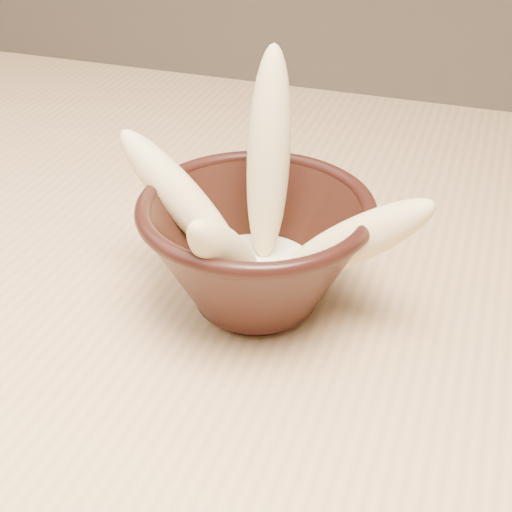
% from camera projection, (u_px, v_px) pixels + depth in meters
% --- Properties ---
extents(table, '(1.20, 0.80, 0.75)m').
position_uv_depth(table, '(289.00, 314.00, 0.69)').
color(table, tan).
rests_on(table, ground).
extents(bowl, '(0.18, 0.18, 0.10)m').
position_uv_depth(bowl, '(256.00, 247.00, 0.55)').
color(bowl, black).
rests_on(bowl, table).
extents(milk_puddle, '(0.10, 0.10, 0.01)m').
position_uv_depth(milk_puddle, '(256.00, 273.00, 0.56)').
color(milk_puddle, '#FEF8CC').
rests_on(milk_puddle, bowl).
extents(banana_upright, '(0.04, 0.08, 0.17)m').
position_uv_depth(banana_upright, '(269.00, 156.00, 0.54)').
color(banana_upright, '#F9D993').
rests_on(banana_upright, bowl).
extents(banana_left, '(0.13, 0.05, 0.12)m').
position_uv_depth(banana_left, '(182.00, 199.00, 0.55)').
color(banana_left, '#F9D993').
rests_on(banana_left, bowl).
extents(banana_right, '(0.13, 0.04, 0.11)m').
position_uv_depth(banana_right, '(354.00, 241.00, 0.51)').
color(banana_right, '#F9D993').
rests_on(banana_right, bowl).
extents(banana_front, '(0.05, 0.10, 0.11)m').
position_uv_depth(banana_front, '(226.00, 255.00, 0.49)').
color(banana_front, '#F9D993').
rests_on(banana_front, bowl).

